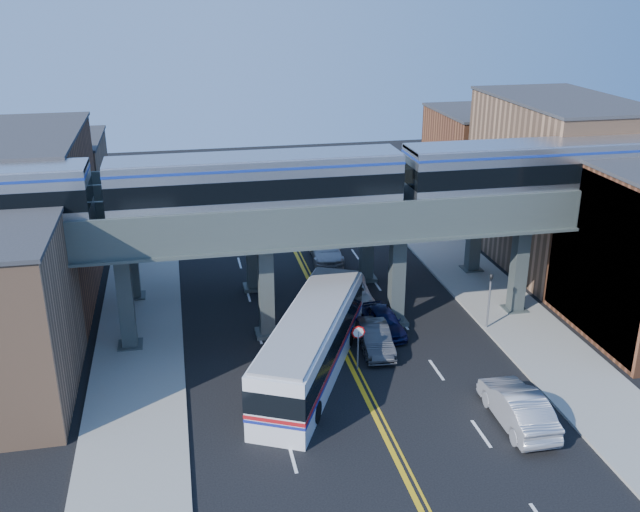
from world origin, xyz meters
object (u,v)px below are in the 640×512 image
object	(u,v)px
transit_bus	(311,345)
car_lane_d	(326,250)
transit_train	(256,184)
car_lane_c	(350,292)
traffic_signal	(490,295)
stop_sign	(358,340)
car_lane_b	(375,338)
car_lane_a	(384,321)
car_parked_curb	(518,407)

from	to	relation	value
transit_bus	car_lane_d	size ratio (longest dim) A/B	2.43
transit_train	car_lane_d	bearing A→B (deg)	60.67
transit_train	car_lane_c	world-z (taller)	transit_train
transit_train	car_lane_c	size ratio (longest dim) A/B	8.62
traffic_signal	stop_sign	bearing A→B (deg)	-161.37
transit_train	car_lane_c	bearing A→B (deg)	27.67
car_lane_d	car_lane_c	bearing A→B (deg)	-86.72
stop_sign	car_lane_c	distance (m)	8.51
transit_bus	car_lane_c	xyz separation A→B (m)	(4.21, 8.35, -0.96)
traffic_signal	car_lane_b	distance (m)	7.64
car_lane_a	car_lane_c	world-z (taller)	car_lane_c
traffic_signal	car_lane_c	world-z (taller)	traffic_signal
car_lane_b	car_lane_d	distance (m)	14.48
transit_train	car_lane_a	bearing A→B (deg)	-8.20
transit_train	car_lane_b	xyz separation A→B (m)	(6.18, -3.08, -8.62)
car_parked_curb	transit_train	bearing A→B (deg)	-45.53
transit_train	stop_sign	size ratio (longest dim) A/B	19.00
car_lane_c	transit_train	bearing A→B (deg)	-147.18
traffic_signal	transit_bus	world-z (taller)	traffic_signal
transit_train	car_parked_curb	distance (m)	17.95
transit_bus	car_lane_b	size ratio (longest dim) A/B	2.90
transit_bus	car_parked_curb	world-z (taller)	transit_bus
car_lane_a	car_lane_b	bearing A→B (deg)	-122.90
transit_bus	car_lane_a	distance (m)	6.66
car_lane_a	traffic_signal	bearing A→B (deg)	-12.29
transit_train	stop_sign	bearing A→B (deg)	-46.91
traffic_signal	car_lane_d	distance (m)	15.27
transit_train	stop_sign	xyz separation A→B (m)	(4.68, -5.00, -7.62)
car_lane_a	car_lane_b	xyz separation A→B (m)	(-1.13, -2.02, 0.00)
car_lane_b	car_lane_d	world-z (taller)	car_lane_d
stop_sign	transit_bus	bearing A→B (deg)	-178.88
stop_sign	car_parked_curb	world-z (taller)	stop_sign
transit_bus	car_lane_c	bearing A→B (deg)	-1.21
transit_bus	car_lane_c	size ratio (longest dim) A/B	2.30
transit_train	car_parked_curb	size ratio (longest dim) A/B	9.08
car_lane_d	car_lane_b	bearing A→B (deg)	-86.82
transit_train	traffic_signal	distance (m)	15.44
car_lane_a	car_parked_curb	xyz separation A→B (m)	(3.57, -10.44, 0.15)
stop_sign	car_lane_c	xyz separation A→B (m)	(1.61, 8.30, -0.95)
traffic_signal	transit_bus	xyz separation A→B (m)	(-11.49, -3.05, -0.53)
car_lane_a	car_lane_b	size ratio (longest dim) A/B	0.97
traffic_signal	transit_bus	bearing A→B (deg)	-165.13
transit_bus	stop_sign	bearing A→B (deg)	-63.34
car_lane_a	car_lane_d	distance (m)	12.48
traffic_signal	car_lane_b	bearing A→B (deg)	-171.73
stop_sign	car_lane_d	size ratio (longest dim) A/B	0.48
traffic_signal	transit_bus	distance (m)	11.90
stop_sign	traffic_signal	size ratio (longest dim) A/B	0.64
transit_train	traffic_signal	world-z (taller)	transit_train
transit_bus	car_parked_curb	distance (m)	10.94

